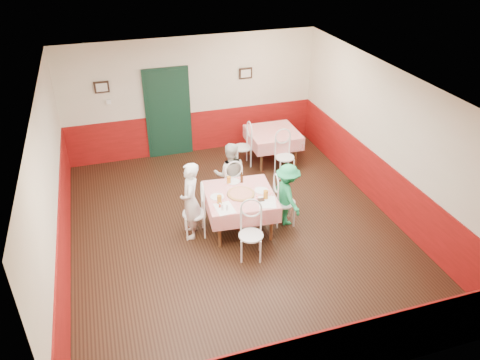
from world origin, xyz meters
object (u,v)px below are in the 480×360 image
object	(u,v)px
beer_bottle	(242,178)
diner_right	(287,195)
glass_b	(266,195)
main_table	(240,211)
glass_c	(229,180)
wallet	(261,200)
pizza	(241,194)
chair_right	(284,203)
diner_far	(230,174)
chair_second_a	(242,147)
glass_a	(219,200)
chair_second_b	(285,157)
diner_left	(191,201)
chair_far	(231,185)
chair_near	(251,235)
chair_left	(194,214)
second_table	(273,146)

from	to	relation	value
beer_bottle	diner_right	world-z (taller)	diner_right
beer_bottle	diner_right	bearing A→B (deg)	-31.80
glass_b	main_table	bearing A→B (deg)	144.40
glass_c	wallet	xyz separation A→B (m)	(0.38, -0.74, -0.06)
beer_bottle	pizza	bearing A→B (deg)	-109.38
chair_right	glass_b	distance (m)	0.63
glass_b	beer_bottle	xyz separation A→B (m)	(-0.24, 0.66, 0.02)
pizza	diner_far	size ratio (longest dim) A/B	0.37
chair_second_a	glass_b	distance (m)	2.72
chair_second_a	glass_a	bearing A→B (deg)	-24.85
pizza	beer_bottle	distance (m)	0.44
chair_second_b	diner_far	bearing A→B (deg)	-152.64
glass_b	diner_right	world-z (taller)	diner_right
beer_bottle	diner_far	distance (m)	0.55
main_table	diner_left	distance (m)	0.97
chair_far	wallet	world-z (taller)	chair_far
main_table	beer_bottle	world-z (taller)	beer_bottle
pizza	diner_right	size ratio (longest dim) A/B	0.40
main_table	chair_far	size ratio (longest dim) A/B	1.36
glass_b	diner_far	size ratio (longest dim) A/B	0.12
chair_near	diner_right	size ratio (longest dim) A/B	0.73
glass_a	diner_left	bearing A→B (deg)	150.14
pizza	glass_c	size ratio (longest dim) A/B	3.50
chair_left	diner_left	bearing A→B (deg)	-89.05
chair_second_a	beer_bottle	world-z (taller)	beer_bottle
second_table	chair_left	distance (m)	3.33
chair_far	glass_a	bearing A→B (deg)	58.78
diner_far	glass_b	bearing A→B (deg)	119.26
glass_a	diner_left	xyz separation A→B (m)	(-0.46, 0.26, -0.10)
glass_b	diner_right	xyz separation A→B (m)	(0.51, 0.20, -0.22)
chair_right	main_table	bearing A→B (deg)	93.01
glass_b	wallet	distance (m)	0.13
pizza	wallet	world-z (taller)	pizza
pizza	chair_second_b	bearing A→B (deg)	47.06
main_table	glass_a	world-z (taller)	glass_a
main_table	beer_bottle	xyz separation A→B (m)	(0.15, 0.38, 0.48)
chair_far	pizza	size ratio (longest dim) A/B	1.84
main_table	diner_right	bearing A→B (deg)	-4.80
chair_second_a	second_table	bearing A→B (deg)	90.84
chair_near	glass_b	distance (m)	0.83
main_table	chair_second_a	xyz separation A→B (m)	(0.80, 2.38, 0.08)
chair_far	pizza	bearing A→B (deg)	80.93
chair_right	diner_right	xyz separation A→B (m)	(0.05, -0.00, 0.17)
chair_left	wallet	size ratio (longest dim) A/B	8.18
chair_left	wallet	world-z (taller)	chair_left
diner_left	diner_right	bearing A→B (deg)	100.19
chair_second_b	wallet	bearing A→B (deg)	-122.07
pizza	glass_b	distance (m)	0.46
beer_bottle	diner_left	world-z (taller)	diner_left
pizza	glass_b	world-z (taller)	glass_b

